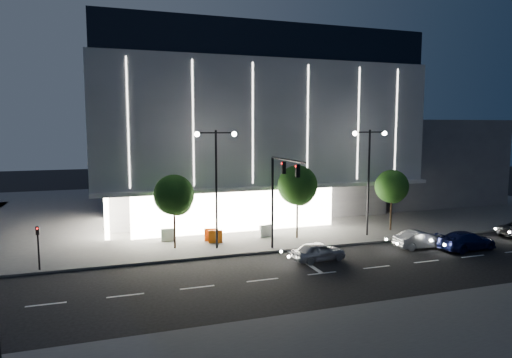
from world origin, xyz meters
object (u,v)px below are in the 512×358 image
object	(u,v)px
barrier_a	(215,237)
barrier_d	(266,231)
tree_left	(174,197)
car_third	(467,241)
car_second	(421,240)
barrier_b	(168,235)
barrier_c	(211,235)
tree_right	(392,188)
car_lead	(319,252)
street_lamp_west	(216,171)
ped_signal_far	(38,243)
tree_mid	(298,187)
street_lamp_east	(369,167)
traffic_mast	(280,186)

from	to	relation	value
barrier_a	barrier_d	xyz separation A→B (m)	(4.42, 0.60, 0.00)
tree_left	car_third	distance (m)	22.26
car_second	car_third	world-z (taller)	car_third
tree_left	car_second	bearing A→B (deg)	-17.04
car_second	barrier_d	distance (m)	12.15
tree_left	barrier_b	xyz separation A→B (m)	(-0.21, 2.36, -3.38)
car_second	barrier_c	distance (m)	16.24
tree_right	barrier_a	bearing A→B (deg)	178.00
car_lead	street_lamp_west	bearing A→B (deg)	43.94
car_third	barrier_d	size ratio (longest dim) A/B	4.36
tree_left	barrier_b	world-z (taller)	tree_left
barrier_b	barrier_d	bearing A→B (deg)	-6.68
ped_signal_far	tree_mid	bearing A→B (deg)	7.55
car_lead	tree_mid	bearing A→B (deg)	-16.16
street_lamp_east	street_lamp_west	bearing A→B (deg)	180.00
barrier_d	car_second	bearing A→B (deg)	-46.04
car_lead	barrier_c	world-z (taller)	car_lead
traffic_mast	barrier_b	size ratio (longest dim) A/B	6.43
tree_mid	barrier_b	bearing A→B (deg)	167.00
car_lead	car_third	distance (m)	11.95
tree_right	car_lead	distance (m)	12.12
tree_mid	barrier_d	world-z (taller)	tree_mid
car_third	barrier_d	world-z (taller)	car_third
tree_left	barrier_c	xyz separation A→B (m)	(3.08, 1.28, -3.38)
street_lamp_east	barrier_b	size ratio (longest dim) A/B	8.18
street_lamp_east	tree_mid	xyz separation A→B (m)	(-5.97, 1.02, -1.62)
traffic_mast	barrier_d	bearing A→B (deg)	81.92
street_lamp_east	car_third	size ratio (longest dim) A/B	1.88
traffic_mast	barrier_a	world-z (taller)	traffic_mast
barrier_c	tree_right	bearing A→B (deg)	3.94
car_lead	tree_left	bearing A→B (deg)	49.85
tree_left	car_lead	distance (m)	11.30
street_lamp_east	car_third	bearing A→B (deg)	-50.24
tree_left	barrier_b	size ratio (longest dim) A/B	5.20
tree_left	street_lamp_west	bearing A→B (deg)	-18.94
street_lamp_west	tree_right	world-z (taller)	street_lamp_west
street_lamp_east	barrier_b	bearing A→B (deg)	168.21
car_third	barrier_b	world-z (taller)	car_third
traffic_mast	car_second	distance (m)	11.85
car_second	traffic_mast	bearing A→B (deg)	82.64
tree_mid	barrier_b	size ratio (longest dim) A/B	5.59
barrier_a	barrier_b	xyz separation A→B (m)	(-3.45, 1.81, 0.00)
traffic_mast	car_second	size ratio (longest dim) A/B	1.72
barrier_a	barrier_b	bearing A→B (deg)	164.13
tree_mid	barrier_c	world-z (taller)	tree_mid
traffic_mast	tree_left	world-z (taller)	traffic_mast
traffic_mast	car_lead	bearing A→B (deg)	-49.05
barrier_c	car_second	bearing A→B (deg)	-16.02
car_lead	barrier_d	bearing A→B (deg)	4.00
street_lamp_west	barrier_a	world-z (taller)	street_lamp_west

